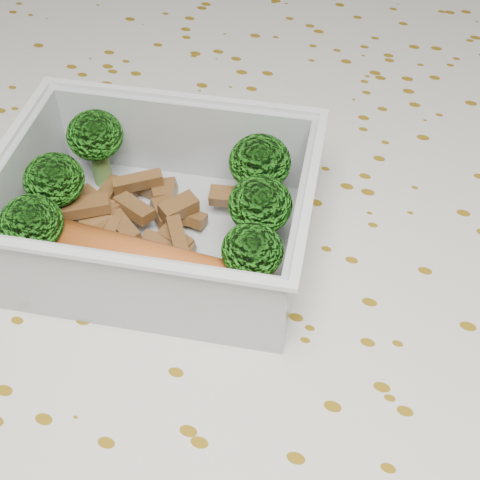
% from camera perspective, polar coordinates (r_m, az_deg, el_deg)
% --- Properties ---
extents(dining_table, '(1.40, 0.90, 0.75)m').
position_cam_1_polar(dining_table, '(0.50, 0.60, -8.34)').
color(dining_table, brown).
rests_on(dining_table, ground).
extents(tablecloth, '(1.46, 0.96, 0.19)m').
position_cam_1_polar(tablecloth, '(0.46, 0.65, -4.76)').
color(tablecloth, silver).
rests_on(tablecloth, dining_table).
extents(lunch_container, '(0.21, 0.18, 0.07)m').
position_cam_1_polar(lunch_container, '(0.42, -7.00, 1.77)').
color(lunch_container, silver).
rests_on(lunch_container, tablecloth).
extents(broccoli_florets, '(0.17, 0.14, 0.06)m').
position_cam_1_polar(broccoli_florets, '(0.41, -6.75, 4.16)').
color(broccoli_florets, '#608C3F').
rests_on(broccoli_florets, lunch_container).
extents(meat_pile, '(0.11, 0.08, 0.03)m').
position_cam_1_polar(meat_pile, '(0.44, -8.30, 2.50)').
color(meat_pile, brown).
rests_on(meat_pile, lunch_container).
extents(sausage, '(0.17, 0.03, 0.03)m').
position_cam_1_polar(sausage, '(0.39, -8.03, -2.07)').
color(sausage, '#AC4F1E').
rests_on(sausage, lunch_container).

